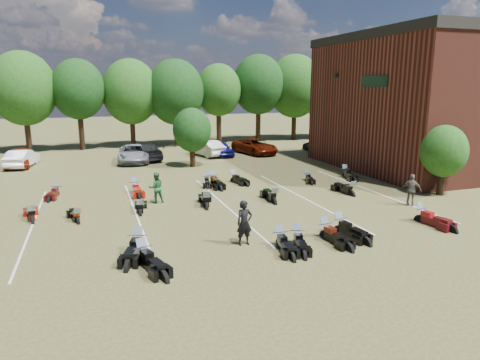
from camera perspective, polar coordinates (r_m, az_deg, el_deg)
name	(u,v)px	position (r m, az deg, el deg)	size (l,w,h in m)	color
ground	(297,215)	(22.86, 7.55, -4.67)	(160.00, 160.00, 0.00)	brown
car_0	(19,158)	(40.41, -27.34, 2.68)	(1.88, 4.68, 1.59)	maroon
car_1	(22,158)	(40.27, -27.07, 2.60)	(1.57, 4.51, 1.49)	white
car_2	(134,154)	(39.31, -14.01, 3.44)	(2.59, 5.62, 1.56)	gray
car_3	(144,152)	(40.33, -12.63, 3.69)	(2.11, 5.20, 1.51)	black
car_4	(221,149)	(41.71, -2.61, 4.19)	(1.66, 4.13, 1.41)	#0E0D61
car_5	(206,148)	(41.72, -4.51, 4.27)	(1.64, 4.71, 1.55)	#BBBAB6
car_6	(255,146)	(42.93, 1.97, 4.52)	(2.54, 5.52, 1.53)	#581405
car_7	(320,145)	(45.34, 10.57, 4.60)	(1.84, 4.53, 1.31)	#353539
person_black	(244,223)	(18.28, 0.59, -5.75)	(0.71, 0.47, 1.95)	black
person_green	(156,188)	(25.27, -11.12, -1.01)	(0.88, 0.69, 1.81)	#235E31
person_grey	(412,190)	(26.07, 21.91, -1.25)	(1.08, 0.45, 1.84)	#59554C
motorcycle_0	(143,264)	(17.13, -12.75, -10.84)	(0.79, 2.49, 1.39)	black
motorcycle_1	(138,251)	(18.41, -13.45, -9.20)	(0.80, 2.52, 1.41)	black
motorcycle_2	(279,246)	(18.56, 5.28, -8.72)	(0.71, 2.22, 1.24)	black
motorcycle_3	(296,244)	(18.87, 7.53, -8.42)	(0.71, 2.22, 1.24)	black
motorcycle_4	(339,233)	(20.57, 13.11, -6.86)	(0.78, 2.45, 1.37)	black
motorcycle_5	(325,238)	(19.78, 11.25, -7.55)	(0.76, 2.39, 1.33)	black
motorcycle_6	(420,222)	(23.42, 22.90, -5.15)	(0.78, 2.46, 1.37)	#460A0E
motorcycle_7	(33,223)	(23.84, -25.90, -5.13)	(0.75, 2.35, 1.31)	maroon
motorcycle_8	(78,223)	(22.85, -20.80, -5.41)	(0.65, 2.03, 1.13)	black
motorcycle_9	(141,215)	(23.34, -13.08, -4.53)	(0.69, 2.18, 1.22)	black
motorcycle_10	(207,209)	(23.91, -4.45, -3.83)	(0.80, 2.51, 1.40)	black
motorcycle_11	(274,204)	(24.92, 4.58, -3.15)	(0.78, 2.44, 1.36)	black
motorcycle_13	(351,196)	(27.47, 14.61, -2.05)	(0.76, 2.39, 1.33)	black
motorcycle_14	(57,195)	(29.00, -23.18, -1.90)	(0.68, 2.13, 1.19)	#3D080A
motorcycle_15	(135,192)	(28.24, -13.82, -1.61)	(0.78, 2.46, 1.37)	maroon
motorcycle_16	(206,184)	(29.82, -4.50, -0.54)	(0.63, 1.99, 1.11)	black
motorcycle_17	(213,185)	(29.56, -3.69, -0.64)	(0.80, 2.50, 1.39)	black
motorcycle_18	(233,182)	(30.39, -0.89, -0.26)	(0.71, 2.23, 1.24)	black
motorcycle_19	(307,180)	(31.29, 8.91, -0.04)	(0.64, 1.99, 1.11)	black
motorcycle_20	(345,177)	(32.92, 13.81, 0.37)	(0.76, 2.37, 1.32)	black
tree_line	(173,89)	(49.28, -8.97, 11.87)	(56.00, 6.00, 9.79)	black
young_tree_near_building	(444,151)	(29.20, 25.56, 3.49)	(2.80, 2.80, 4.16)	black
young_tree_midfield	(192,130)	(36.03, -6.43, 6.65)	(3.20, 3.20, 4.70)	black
parking_lines	(226,205)	(24.44, -1.94, -3.42)	(20.10, 14.00, 0.01)	silver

